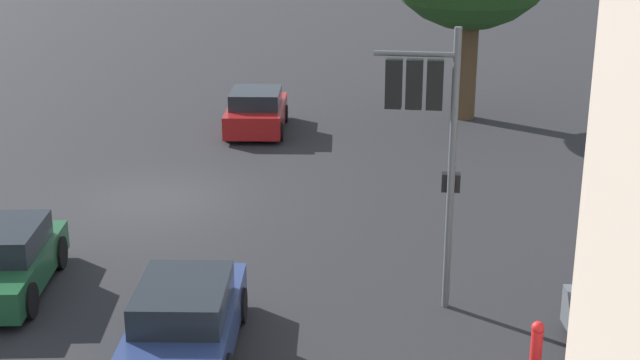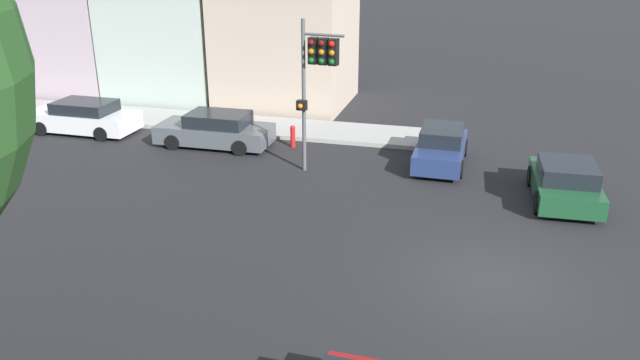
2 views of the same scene
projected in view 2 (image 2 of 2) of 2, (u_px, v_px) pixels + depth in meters
ground_plane at (492, 279)px, 15.69m from camera, size 300.00×300.00×0.00m
traffic_signal at (317, 66)px, 21.34m from camera, size 0.56×1.70×5.45m
crossing_car_0 at (441, 147)px, 23.36m from camera, size 4.04×1.88×1.40m
crossing_car_1 at (565, 183)px, 20.05m from camera, size 3.88×2.15×1.36m
parked_car_0 at (216, 130)px, 25.42m from camera, size 2.04×4.67×1.39m
parked_car_1 at (83, 117)px, 27.16m from camera, size 2.05×4.78×1.41m
fire_hydrant at (293, 136)px, 25.32m from camera, size 0.22×0.22×0.92m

